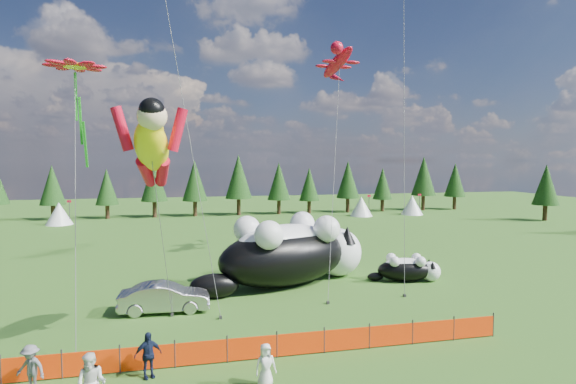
# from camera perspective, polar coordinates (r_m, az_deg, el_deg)

# --- Properties ---
(ground) EXTENTS (160.00, 160.00, 0.00)m
(ground) POSITION_cam_1_polar(r_m,az_deg,el_deg) (21.95, -5.72, -17.29)
(ground) COLOR #103C0A
(ground) RESTS_ON ground
(safety_fence) EXTENTS (22.06, 0.06, 1.10)m
(safety_fence) POSITION_cam_1_polar(r_m,az_deg,el_deg) (19.00, -4.56, -19.12)
(safety_fence) COLOR #262626
(safety_fence) RESTS_ON ground
(tree_line) EXTENTS (90.00, 4.00, 8.00)m
(tree_line) POSITION_cam_1_polar(r_m,az_deg,el_deg) (65.47, -10.58, 0.46)
(tree_line) COLOR black
(tree_line) RESTS_ON ground
(festival_tents) EXTENTS (50.00, 3.20, 2.80)m
(festival_tents) POSITION_cam_1_polar(r_m,az_deg,el_deg) (62.14, -0.17, -2.06)
(festival_tents) COLOR white
(festival_tents) RESTS_ON ground
(cat_large) EXTENTS (11.90, 7.37, 4.47)m
(cat_large) POSITION_cam_1_polar(r_m,az_deg,el_deg) (29.18, 0.57, -7.54)
(cat_large) COLOR black
(cat_large) RESTS_ON ground
(cat_small) EXTENTS (4.80, 2.50, 1.76)m
(cat_small) POSITION_cam_1_polar(r_m,az_deg,el_deg) (31.15, 15.01, -9.37)
(cat_small) COLOR black
(cat_small) RESTS_ON ground
(car) EXTENTS (4.72, 1.79, 1.54)m
(car) POSITION_cam_1_polar(r_m,az_deg,el_deg) (25.12, -15.38, -12.78)
(car) COLOR #AEAEB3
(car) RESTS_ON ground
(spectator_b) EXTENTS (1.07, 0.79, 1.96)m
(spectator_b) POSITION_cam_1_polar(r_m,az_deg,el_deg) (16.47, -23.72, -21.42)
(spectator_b) COLOR silver
(spectator_b) RESTS_ON ground
(spectator_c) EXTENTS (1.12, 0.82, 1.71)m
(spectator_c) POSITION_cam_1_polar(r_m,az_deg,el_deg) (18.22, -17.37, -19.15)
(spectator_c) COLOR #131B35
(spectator_c) RESTS_ON ground
(spectator_d) EXTENTS (1.20, 0.94, 1.65)m
(spectator_d) POSITION_cam_1_polar(r_m,az_deg,el_deg) (18.81, -29.89, -18.85)
(spectator_d) COLOR slate
(spectator_d) RESTS_ON ground
(spectator_e) EXTENTS (0.82, 0.60, 1.56)m
(spectator_e) POSITION_cam_1_polar(r_m,az_deg,el_deg) (16.90, -2.86, -21.15)
(spectator_e) COLOR silver
(spectator_e) RESTS_ON ground
(superhero_kite) EXTENTS (4.11, 6.44, 10.97)m
(superhero_kite) POSITION_cam_1_polar(r_m,az_deg,el_deg) (19.18, -16.91, 5.51)
(superhero_kite) COLOR yellow
(superhero_kite) RESTS_ON ground
(gecko_kite) EXTENTS (6.33, 14.24, 19.32)m
(gecko_kite) POSITION_cam_1_polar(r_m,az_deg,el_deg) (36.89, 6.30, 15.98)
(gecko_kite) COLOR red
(gecko_kite) RESTS_ON ground
(flower_kite) EXTENTS (3.71, 7.54, 13.59)m
(flower_kite) POSITION_cam_1_polar(r_m,az_deg,el_deg) (24.50, -25.43, 13.88)
(flower_kite) COLOR red
(flower_kite) RESTS_ON ground
(diamond_kite_a) EXTENTS (2.96, 2.77, 17.34)m
(diamond_kite_a) POSITION_cam_1_polar(r_m,az_deg,el_deg) (25.53, -15.01, 20.95)
(diamond_kite_a) COLOR #0C33BF
(diamond_kite_a) RESTS_ON ground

